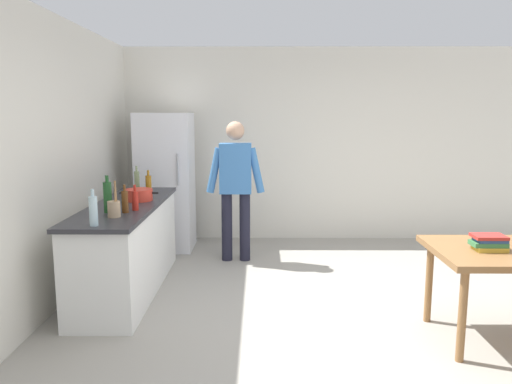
# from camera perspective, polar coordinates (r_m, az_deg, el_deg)

# --- Properties ---
(ground_plane) EXTENTS (14.00, 14.00, 0.00)m
(ground_plane) POSITION_cam_1_polar(r_m,az_deg,el_deg) (4.44, 9.29, -14.82)
(ground_plane) COLOR #9E998E
(wall_back) EXTENTS (6.40, 0.12, 2.70)m
(wall_back) POSITION_cam_1_polar(r_m,az_deg,el_deg) (7.05, 5.81, 5.48)
(wall_back) COLOR silver
(wall_back) RESTS_ON ground_plane
(wall_left) EXTENTS (0.12, 5.60, 2.70)m
(wall_left) POSITION_cam_1_polar(r_m,az_deg,el_deg) (4.65, -24.25, 2.86)
(wall_left) COLOR silver
(wall_left) RESTS_ON ground_plane
(kitchen_counter) EXTENTS (0.64, 2.20, 0.90)m
(kitchen_counter) POSITION_cam_1_polar(r_m,az_deg,el_deg) (5.16, -14.71, -6.23)
(kitchen_counter) COLOR white
(kitchen_counter) RESTS_ON ground_plane
(refrigerator) EXTENTS (0.70, 0.67, 1.80)m
(refrigerator) POSITION_cam_1_polar(r_m,az_deg,el_deg) (6.58, -10.45, 1.18)
(refrigerator) COLOR white
(refrigerator) RESTS_ON ground_plane
(person) EXTENTS (0.70, 0.22, 1.70)m
(person) POSITION_cam_1_polar(r_m,az_deg,el_deg) (5.91, -2.39, 1.21)
(person) COLOR #1E1E2D
(person) RESTS_ON ground_plane
(cooking_pot) EXTENTS (0.40, 0.28, 0.12)m
(cooking_pot) POSITION_cam_1_polar(r_m,az_deg,el_deg) (5.21, -13.45, -0.32)
(cooking_pot) COLOR red
(cooking_pot) RESTS_ON kitchen_counter
(utensil_jar) EXTENTS (0.11, 0.11, 0.32)m
(utensil_jar) POSITION_cam_1_polar(r_m,az_deg,el_deg) (4.43, -16.17, -1.82)
(utensil_jar) COLOR tan
(utensil_jar) RESTS_ON kitchen_counter
(bottle_wine_green) EXTENTS (0.08, 0.08, 0.34)m
(bottle_wine_green) POSITION_cam_1_polar(r_m,az_deg,el_deg) (4.64, -16.86, -0.53)
(bottle_wine_green) COLOR #1E5123
(bottle_wine_green) RESTS_ON kitchen_counter
(bottle_oil_amber) EXTENTS (0.06, 0.06, 0.28)m
(bottle_oil_amber) POSITION_cam_1_polar(r_m,az_deg,el_deg) (5.49, -12.38, 0.79)
(bottle_oil_amber) COLOR #996619
(bottle_oil_amber) RESTS_ON kitchen_counter
(bottle_water_clear) EXTENTS (0.07, 0.07, 0.30)m
(bottle_water_clear) POSITION_cam_1_polar(r_m,az_deg,el_deg) (4.13, -18.38, -2.05)
(bottle_water_clear) COLOR silver
(bottle_water_clear) RESTS_ON kitchen_counter
(bottle_vinegar_tall) EXTENTS (0.06, 0.06, 0.32)m
(bottle_vinegar_tall) POSITION_cam_1_polar(r_m,az_deg,el_deg) (5.57, -13.66, 1.06)
(bottle_vinegar_tall) COLOR gray
(bottle_vinegar_tall) RESTS_ON kitchen_counter
(bottle_sauce_red) EXTENTS (0.06, 0.06, 0.24)m
(bottle_sauce_red) POSITION_cam_1_polar(r_m,az_deg,el_deg) (4.69, -13.87, -0.92)
(bottle_sauce_red) COLOR #B22319
(bottle_sauce_red) RESTS_ON kitchen_counter
(bottle_beer_brown) EXTENTS (0.06, 0.06, 0.26)m
(bottle_beer_brown) POSITION_cam_1_polar(r_m,az_deg,el_deg) (4.59, -14.99, -1.05)
(bottle_beer_brown) COLOR #5B3314
(bottle_beer_brown) RESTS_ON kitchen_counter
(book_stack) EXTENTS (0.26, 0.17, 0.12)m
(book_stack) POSITION_cam_1_polar(r_m,az_deg,el_deg) (4.19, 25.48, -5.33)
(book_stack) COLOR gold
(book_stack) RESTS_ON dining_table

